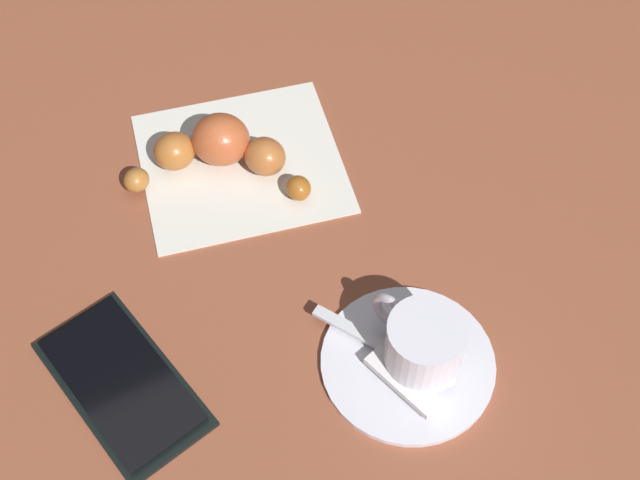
% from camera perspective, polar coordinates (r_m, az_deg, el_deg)
% --- Properties ---
extents(ground_plane, '(1.80, 1.80, 0.00)m').
position_cam_1_polar(ground_plane, '(0.69, 0.44, -0.05)').
color(ground_plane, brown).
extents(saucer, '(0.13, 0.13, 0.01)m').
position_cam_1_polar(saucer, '(0.63, 6.36, -8.01)').
color(saucer, white).
rests_on(saucer, ground).
extents(espresso_cup, '(0.08, 0.06, 0.05)m').
position_cam_1_polar(espresso_cup, '(0.60, 6.97, -6.95)').
color(espresso_cup, white).
rests_on(espresso_cup, saucer).
extents(teaspoon, '(0.11, 0.07, 0.01)m').
position_cam_1_polar(teaspoon, '(0.62, 5.98, -7.99)').
color(teaspoon, silver).
rests_on(teaspoon, saucer).
extents(sugar_packet, '(0.06, 0.03, 0.01)m').
position_cam_1_polar(sugar_packet, '(0.61, 5.65, -9.53)').
color(sugar_packet, white).
rests_on(sugar_packet, saucer).
extents(napkin, '(0.19, 0.20, 0.00)m').
position_cam_1_polar(napkin, '(0.74, -5.38, 5.29)').
color(napkin, silver).
rests_on(napkin, ground).
extents(croissant, '(0.11, 0.14, 0.05)m').
position_cam_1_polar(croissant, '(0.72, -6.83, 6.14)').
color(croissant, '#A2591C').
rests_on(croissant, napkin).
extents(cell_phone, '(0.15, 0.10, 0.01)m').
position_cam_1_polar(cell_phone, '(0.64, -13.29, -9.40)').
color(cell_phone, black).
rests_on(cell_phone, ground).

